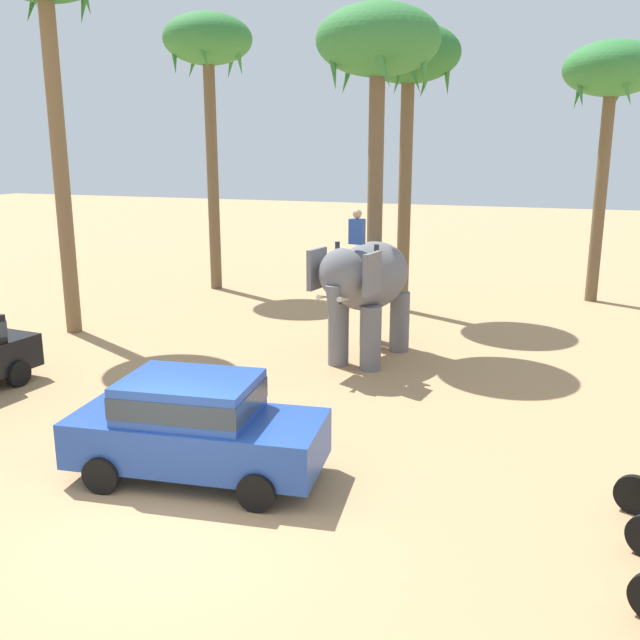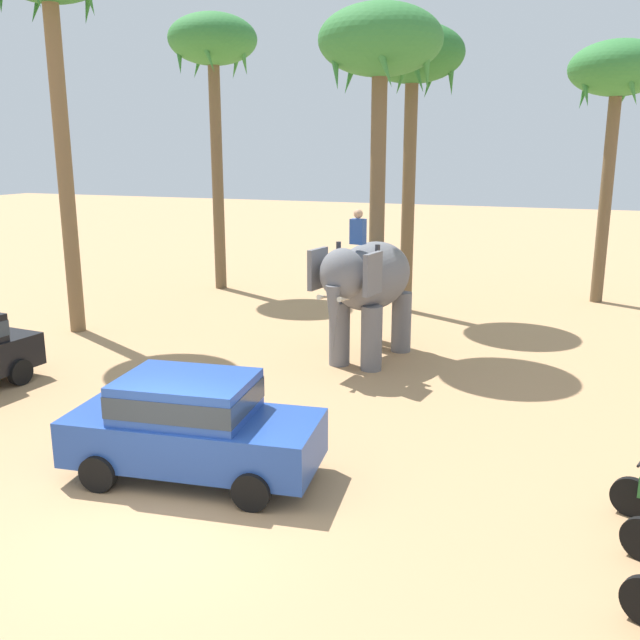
{
  "view_description": "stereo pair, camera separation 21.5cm",
  "coord_description": "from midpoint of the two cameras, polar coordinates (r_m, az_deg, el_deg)",
  "views": [
    {
      "loc": [
        5.24,
        -7.51,
        5.26
      ],
      "look_at": [
        -0.02,
        6.38,
        1.6
      ],
      "focal_mm": 39.04,
      "sensor_mm": 36.0,
      "label": 1
    },
    {
      "loc": [
        5.44,
        -7.43,
        5.26
      ],
      "look_at": [
        -0.02,
        6.38,
        1.6
      ],
      "focal_mm": 39.04,
      "sensor_mm": 36.0,
      "label": 2
    }
  ],
  "objects": [
    {
      "name": "car_sedan_foreground",
      "position": [
        11.59,
        -10.75,
        -8.36
      ],
      "size": [
        4.3,
        2.29,
        1.7
      ],
      "color": "#23479E",
      "rests_on": "ground"
    },
    {
      "name": "palm_tree_left_of_road",
      "position": [
        23.04,
        6.99,
        20.15
      ],
      "size": [
        3.2,
        3.2,
        9.03
      ],
      "color": "brown",
      "rests_on": "ground"
    },
    {
      "name": "ground_plane",
      "position": [
        10.58,
        -13.37,
        -16.37
      ],
      "size": [
        120.0,
        120.0,
        0.0
      ],
      "primitive_type": "plane",
      "color": "tan"
    },
    {
      "name": "palm_tree_near_hut",
      "position": [
        19.11,
        4.42,
        21.06
      ],
      "size": [
        3.2,
        3.2,
        8.86
      ],
      "color": "brown",
      "rests_on": "ground"
    },
    {
      "name": "palm_tree_far_back",
      "position": [
        26.17,
        22.56,
        17.89
      ],
      "size": [
        3.2,
        3.2,
        8.74
      ],
      "color": "brown",
      "rests_on": "ground"
    },
    {
      "name": "palm_tree_leaning_seaward",
      "position": [
        27.08,
        -9.4,
        20.99
      ],
      "size": [
        3.2,
        3.2,
        9.99
      ],
      "color": "brown",
      "rests_on": "ground"
    },
    {
      "name": "elephant_with_mahout",
      "position": [
        17.43,
        3.49,
        3.0
      ],
      "size": [
        2.03,
        3.97,
        3.88
      ],
      "color": "slate",
      "rests_on": "ground"
    }
  ]
}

